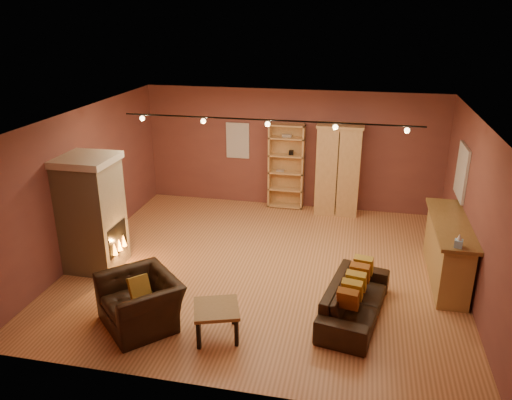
% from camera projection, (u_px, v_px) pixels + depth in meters
% --- Properties ---
extents(floor, '(7.00, 7.00, 0.00)m').
position_uv_depth(floor, '(264.00, 267.00, 9.28)').
color(floor, '#AE6B3D').
rests_on(floor, ground).
extents(ceiling, '(7.00, 7.00, 0.00)m').
position_uv_depth(ceiling, '(265.00, 118.00, 8.28)').
color(ceiling, brown).
rests_on(ceiling, back_wall).
extents(back_wall, '(7.00, 0.02, 2.80)m').
position_uv_depth(back_wall, '(291.00, 149.00, 11.75)').
color(back_wall, brown).
rests_on(back_wall, floor).
extents(left_wall, '(0.02, 6.50, 2.80)m').
position_uv_depth(left_wall, '(84.00, 183.00, 9.47)').
color(left_wall, brown).
rests_on(left_wall, floor).
extents(right_wall, '(0.02, 6.50, 2.80)m').
position_uv_depth(right_wall, '(476.00, 212.00, 8.10)').
color(right_wall, brown).
rests_on(right_wall, floor).
extents(fireplace, '(1.01, 0.98, 2.12)m').
position_uv_depth(fireplace, '(92.00, 213.00, 8.95)').
color(fireplace, '#C4B488').
rests_on(fireplace, floor).
extents(back_window, '(0.56, 0.04, 0.86)m').
position_uv_depth(back_window, '(238.00, 141.00, 11.93)').
color(back_window, silver).
rests_on(back_window, back_wall).
extents(bookcase, '(0.83, 0.32, 2.04)m').
position_uv_depth(bookcase, '(287.00, 165.00, 11.80)').
color(bookcase, tan).
rests_on(bookcase, floor).
extents(armoire, '(1.04, 0.59, 2.11)m').
position_uv_depth(armoire, '(338.00, 169.00, 11.41)').
color(armoire, tan).
rests_on(armoire, floor).
extents(bar_counter, '(0.61, 2.28, 1.09)m').
position_uv_depth(bar_counter, '(447.00, 250.00, 8.69)').
color(bar_counter, tan).
rests_on(bar_counter, floor).
extents(tissue_box, '(0.15, 0.15, 0.23)m').
position_uv_depth(tissue_box, '(459.00, 242.00, 7.56)').
color(tissue_box, '#93C8EC').
rests_on(tissue_box, bar_counter).
extents(right_window, '(0.05, 0.90, 1.00)m').
position_uv_depth(right_window, '(462.00, 172.00, 9.29)').
color(right_window, silver).
rests_on(right_window, right_wall).
extents(loveseat, '(0.92, 2.03, 0.80)m').
position_uv_depth(loveseat, '(355.00, 293.00, 7.66)').
color(loveseat, black).
rests_on(loveseat, floor).
extents(armchair, '(1.37, 1.36, 1.02)m').
position_uv_depth(armchair, '(140.00, 294.00, 7.43)').
color(armchair, black).
rests_on(armchair, floor).
extents(coffee_table, '(0.81, 0.81, 0.48)m').
position_uv_depth(coffee_table, '(216.00, 311.00, 7.18)').
color(coffee_table, olive).
rests_on(coffee_table, floor).
extents(track_rail, '(5.20, 0.09, 0.13)m').
position_uv_depth(track_rail, '(268.00, 122.00, 8.50)').
color(track_rail, black).
rests_on(track_rail, ceiling).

